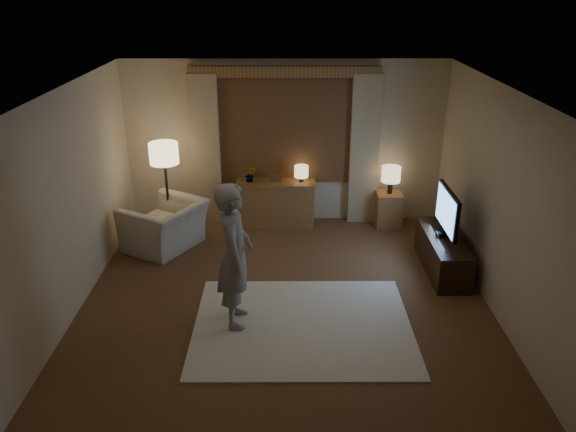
{
  "coord_description": "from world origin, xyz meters",
  "views": [
    {
      "loc": [
        0.01,
        -5.86,
        3.72
      ],
      "look_at": [
        0.04,
        0.6,
        0.96
      ],
      "focal_mm": 35.0,
      "sensor_mm": 36.0,
      "label": 1
    }
  ],
  "objects_px": {
    "tv_stand": "(442,253)",
    "sideboard": "(276,204)",
    "side_table": "(388,210)",
    "person": "(234,255)",
    "armchair": "(165,226)"
  },
  "relations": [
    {
      "from": "tv_stand",
      "to": "sideboard",
      "type": "bearing_deg",
      "value": 146.14
    },
    {
      "from": "side_table",
      "to": "person",
      "type": "height_order",
      "value": "person"
    },
    {
      "from": "sideboard",
      "to": "person",
      "type": "xyz_separation_m",
      "value": [
        -0.41,
        -2.81,
        0.52
      ]
    },
    {
      "from": "armchair",
      "to": "side_table",
      "type": "distance_m",
      "value": 3.52
    },
    {
      "from": "side_table",
      "to": "person",
      "type": "bearing_deg",
      "value": -128.8
    },
    {
      "from": "tv_stand",
      "to": "person",
      "type": "height_order",
      "value": "person"
    },
    {
      "from": "side_table",
      "to": "tv_stand",
      "type": "distance_m",
      "value": 1.57
    },
    {
      "from": "sideboard",
      "to": "person",
      "type": "relative_size",
      "value": 0.7
    },
    {
      "from": "tv_stand",
      "to": "side_table",
      "type": "bearing_deg",
      "value": 108.21
    },
    {
      "from": "sideboard",
      "to": "armchair",
      "type": "distance_m",
      "value": 1.82
    },
    {
      "from": "person",
      "to": "tv_stand",
      "type": "bearing_deg",
      "value": -67.33
    },
    {
      "from": "sideboard",
      "to": "tv_stand",
      "type": "height_order",
      "value": "sideboard"
    },
    {
      "from": "armchair",
      "to": "person",
      "type": "distance_m",
      "value": 2.38
    },
    {
      "from": "side_table",
      "to": "person",
      "type": "distance_m",
      "value": 3.59
    },
    {
      "from": "armchair",
      "to": "person",
      "type": "height_order",
      "value": "person"
    }
  ]
}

